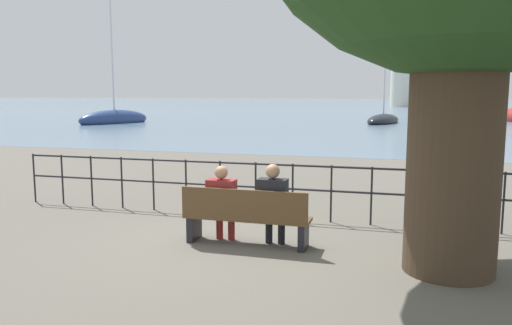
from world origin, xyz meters
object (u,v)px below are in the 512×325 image
Objects in this scene: seated_person_left at (222,200)px; harbor_lighthouse at (404,48)px; sailboat_2 at (115,119)px; park_bench at (246,218)px; sailboat_4 at (383,119)px; seated_person_right at (273,201)px.

seated_person_left is 94.64m from harbor_lighthouse.
seated_person_left is 34.94m from sailboat_2.
park_bench is 0.19× the size of sailboat_2.
harbor_lighthouse reaches higher than sailboat_4.
seated_person_left is at bearing -37.63° from sailboat_2.
sailboat_2 reaches higher than seated_person_right.
seated_person_left is at bearing -77.55° from sailboat_4.
harbor_lighthouse is (2.59, 94.08, 10.79)m from park_bench.
park_bench is at bearing -169.49° from seated_person_right.
sailboat_2 is at bearing 124.89° from park_bench.
seated_person_right is at bearing -91.33° from harbor_lighthouse.
sailboat_4 is (1.37, 34.92, -0.35)m from seated_person_left.
seated_person_right is at bearing -36.54° from sailboat_2.
sailboat_4 is (0.96, 34.99, -0.12)m from park_bench.
sailboat_2 is 21.98m from sailboat_4.
park_bench is at bearing -37.16° from sailboat_2.
seated_person_right is 0.11× the size of sailboat_4.
harbor_lighthouse reaches higher than sailboat_2.
harbor_lighthouse is at bearing 88.42° from park_bench.
sailboat_2 is at bearing 124.41° from seated_person_left.
sailboat_2 is (-20.57, 28.83, -0.34)m from seated_person_right.
harbor_lighthouse reaches higher than seated_person_left.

